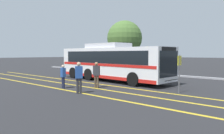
{
  "coord_description": "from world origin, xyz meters",
  "views": [
    {
      "loc": [
        10.74,
        -13.55,
        2.29
      ],
      "look_at": [
        -1.45,
        0.06,
        1.15
      ],
      "focal_mm": 35.0,
      "sensor_mm": 36.0,
      "label": 1
    }
  ],
  "objects": [
    {
      "name": "bus_stop_sign",
      "position": [
        5.27,
        -1.61,
        1.4
      ],
      "size": [
        0.07,
        0.4,
        2.21
      ],
      "rotation": [
        0.0,
        0.0,
        -1.63
      ],
      "color": "#59595E",
      "rests_on": "ground_plane"
    },
    {
      "name": "transit_bus",
      "position": [
        -1.47,
        0.06,
        1.58
      ],
      "size": [
        11.12,
        3.17,
        3.15
      ],
      "rotation": [
        0.0,
        0.0,
        -1.63
      ],
      "color": "white",
      "rests_on": "ground_plane"
    },
    {
      "name": "curb_strip",
      "position": [
        -1.45,
        6.84,
        0.07
      ],
      "size": [
        38.7,
        0.36,
        0.15
      ],
      "primitive_type": "cube",
      "color": "#99999E",
      "rests_on": "ground_plane"
    },
    {
      "name": "pedestrian_0",
      "position": [
        -1.15,
        -5.09,
        0.87
      ],
      "size": [
        0.46,
        0.32,
        1.55
      ],
      "rotation": [
        0.0,
        0.0,
        6.03
      ],
      "color": "#191E38",
      "rests_on": "ground_plane"
    },
    {
      "name": "lane_strip_0",
      "position": [
        -1.45,
        -2.14,
        0.0
      ],
      "size": [
        30.7,
        0.2,
        0.01
      ],
      "primitive_type": "cube",
      "rotation": [
        0.0,
        0.0,
        1.57
      ],
      "color": "gold",
      "rests_on": "ground_plane"
    },
    {
      "name": "lane_strip_2",
      "position": [
        -1.45,
        -5.42,
        0.0
      ],
      "size": [
        30.7,
        0.2,
        0.01
      ],
      "primitive_type": "cube",
      "rotation": [
        0.0,
        0.0,
        1.57
      ],
      "color": "gold",
      "rests_on": "ground_plane"
    },
    {
      "name": "lane_strip_1",
      "position": [
        -1.45,
        -3.69,
        0.0
      ],
      "size": [
        30.7,
        0.2,
        0.01
      ],
      "primitive_type": "cube",
      "rotation": [
        0.0,
        0.0,
        1.57
      ],
      "color": "gold",
      "rests_on": "ground_plane"
    },
    {
      "name": "pedestrian_2",
      "position": [
        0.37,
        -3.52,
        0.98
      ],
      "size": [
        0.47,
        0.39,
        1.72
      ],
      "rotation": [
        0.0,
        0.0,
        3.63
      ],
      "color": "brown",
      "rests_on": "ground_plane"
    },
    {
      "name": "parked_car_0",
      "position": [
        -12.56,
        5.99,
        0.77
      ],
      "size": [
        4.4,
        1.96,
        1.52
      ],
      "rotation": [
        0.0,
        0.0,
        1.54
      ],
      "color": "olive",
      "rests_on": "ground_plane"
    },
    {
      "name": "tree_0",
      "position": [
        -9.21,
        11.47,
        4.51
      ],
      "size": [
        5.08,
        5.08,
        7.06
      ],
      "color": "#513823",
      "rests_on": "ground_plane"
    },
    {
      "name": "parked_car_1",
      "position": [
        -7.17,
        5.53,
        0.71
      ],
      "size": [
        4.09,
        1.96,
        1.4
      ],
      "rotation": [
        0.0,
        0.0,
        1.56
      ],
      "color": "#4C3823",
      "rests_on": "ground_plane"
    },
    {
      "name": "pedestrian_1",
      "position": [
        1.07,
        -5.59,
        1.03
      ],
      "size": [
        0.43,
        0.47,
        1.8
      ],
      "rotation": [
        0.0,
        0.0,
        0.94
      ],
      "color": "#2D2D33",
      "rests_on": "ground_plane"
    },
    {
      "name": "ground_plane",
      "position": [
        0.0,
        0.0,
        0.0
      ],
      "size": [
        220.0,
        220.0,
        0.0
      ],
      "primitive_type": "plane",
      "color": "#262628"
    }
  ]
}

